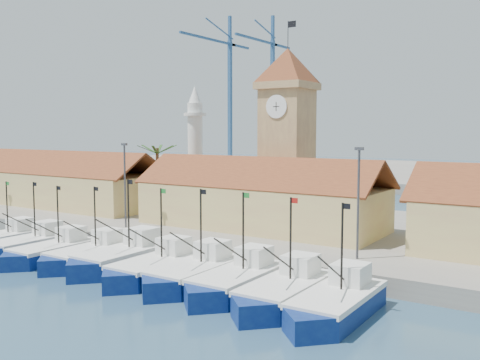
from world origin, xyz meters
The scene contains 21 objects.
ground centered at (0.00, 0.00, 0.00)m, with size 400.00×400.00×0.00m, color navy.
quay centered at (0.00, 24.00, 0.75)m, with size 140.00×32.00×1.50m, color gray.
terminal centered at (0.00, 110.00, 1.00)m, with size 240.00×80.00×2.00m, color gray.
boat_0 centered at (-19.97, 2.47, 0.73)m, with size 3.42×9.37×7.09m.
boat_1 centered at (-15.60, 2.49, 0.75)m, with size 3.51×9.61×7.27m.
boat_2 centered at (-11.27, 1.88, 0.74)m, with size 3.47×9.50×7.19m.
boat_3 centered at (-7.30, 2.74, 0.75)m, with size 3.51×9.62×7.28m.
boat_4 centered at (-3.83, 3.34, 0.84)m, with size 3.91×10.70×8.10m.
boat_5 centered at (0.68, 2.53, 0.79)m, with size 3.68×10.08×7.63m.
boat_6 centered at (4.42, 2.88, 0.80)m, with size 3.75×10.28×7.78m.
boat_7 centered at (8.31, 2.90, 0.80)m, with size 3.75×10.26×7.76m.
boat_8 centered at (12.46, 2.48, 0.80)m, with size 3.72×10.20×7.72m.
boat_9 centered at (16.35, 2.12, 0.79)m, with size 3.70×10.14×7.67m.
hall_left centered at (-32.00, 20.00, 3.99)m, with size 31.20×10.13×7.61m.
hall_center centered at (0.00, 20.00, 3.99)m, with size 27.04×10.13×7.61m.
clock_tower centered at (0.00, 26.00, 11.96)m, with size 5.80×5.80×22.70m.
minaret centered at (-15.00, 28.00, 9.73)m, with size 3.00×3.00×16.30m.
palm_tree centered at (-20.00, 26.00, 6.25)m, with size 5.60×5.03×8.39m.
lamp_posts centered at (0.50, 12.00, 6.48)m, with size 80.70×0.25×9.03m.
crane_blue_far centered at (-59.90, 100.63, 25.87)m, with size 1.00×32.62×43.02m.
crane_blue_near centered at (-49.01, 107.06, 25.53)m, with size 1.00×29.32×42.91m.
Camera 1 is at (29.33, -28.63, 11.79)m, focal length 40.00 mm.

